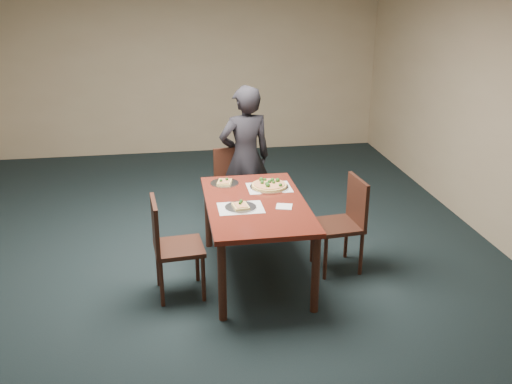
{
  "coord_description": "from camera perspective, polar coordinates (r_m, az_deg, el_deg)",
  "views": [
    {
      "loc": [
        -0.35,
        -4.88,
        2.71
      ],
      "look_at": [
        0.41,
        -0.15,
        0.85
      ],
      "focal_mm": 40.0,
      "sensor_mm": 36.0,
      "label": 1
    }
  ],
  "objects": [
    {
      "name": "room_shell",
      "position": [
        4.99,
        -5.02,
        9.92
      ],
      "size": [
        8.0,
        8.0,
        8.0
      ],
      "color": "tan",
      "rests_on": "ground"
    },
    {
      "name": "napkin",
      "position": [
        5.08,
        2.83,
        -1.47
      ],
      "size": [
        0.17,
        0.17,
        0.01
      ],
      "primitive_type": "cube",
      "rotation": [
        0.0,
        0.0,
        -0.28
      ],
      "color": "white",
      "rests_on": "dining_table"
    },
    {
      "name": "diner",
      "position": [
        6.24,
        -1.08,
        3.4
      ],
      "size": [
        0.65,
        0.49,
        1.6
      ],
      "primitive_type": "imported",
      "rotation": [
        0.0,
        0.0,
        3.34
      ],
      "color": "black",
      "rests_on": "ground"
    },
    {
      "name": "placemat_near",
      "position": [
        5.05,
        -1.55,
        -1.6
      ],
      "size": [
        0.4,
        0.3,
        0.0
      ],
      "primitive_type": "cube",
      "color": "white",
      "rests_on": "dining_table"
    },
    {
      "name": "ground",
      "position": [
        5.59,
        -4.45,
        -7.84
      ],
      "size": [
        8.0,
        8.0,
        0.0
      ],
      "primitive_type": "plane",
      "color": "black",
      "rests_on": "ground"
    },
    {
      "name": "slice_plate_far",
      "position": [
        5.63,
        -3.17,
        0.95
      ],
      "size": [
        0.28,
        0.28,
        0.06
      ],
      "color": "silver",
      "rests_on": "dining_table"
    },
    {
      "name": "pizza_pan",
      "position": [
        5.52,
        1.33,
        0.68
      ],
      "size": [
        0.38,
        0.38,
        0.08
      ],
      "color": "silver",
      "rests_on": "dining_table"
    },
    {
      "name": "chair_far",
      "position": [
        6.28,
        -2.11,
        0.75
      ],
      "size": [
        0.47,
        0.47,
        0.91
      ],
      "rotation": [
        0.0,
        0.0,
        0.14
      ],
      "color": "black",
      "rests_on": "ground"
    },
    {
      "name": "placemat_main",
      "position": [
        5.53,
        1.32,
        0.45
      ],
      "size": [
        0.42,
        0.32,
        0.0
      ],
      "primitive_type": "cube",
      "color": "white",
      "rests_on": "dining_table"
    },
    {
      "name": "chair_left",
      "position": [
        5.02,
        -8.64,
        -4.97
      ],
      "size": [
        0.45,
        0.45,
        0.91
      ],
      "rotation": [
        0.0,
        0.0,
        1.66
      ],
      "color": "black",
      "rests_on": "ground"
    },
    {
      "name": "dining_table",
      "position": [
        5.21,
        -0.0,
        -1.97
      ],
      "size": [
        0.9,
        1.5,
        0.75
      ],
      "color": "#501610",
      "rests_on": "ground"
    },
    {
      "name": "chair_right",
      "position": [
        5.49,
        8.93,
        -2.64
      ],
      "size": [
        0.46,
        0.46,
        0.91
      ],
      "rotation": [
        0.0,
        0.0,
        -1.48
      ],
      "color": "black",
      "rests_on": "ground"
    },
    {
      "name": "slice_plate_near",
      "position": [
        5.05,
        -1.55,
        -1.45
      ],
      "size": [
        0.28,
        0.28,
        0.06
      ],
      "color": "silver",
      "rests_on": "dining_table"
    }
  ]
}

